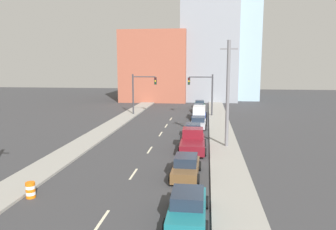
% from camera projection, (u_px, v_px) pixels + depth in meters
% --- Properties ---
extents(sidewalk_left, '(2.77, 95.18, 0.18)m').
position_uv_depth(sidewalk_left, '(137.00, 110.00, 56.85)').
color(sidewalk_left, gray).
rests_on(sidewalk_left, ground).
extents(sidewalk_right, '(2.77, 95.18, 0.18)m').
position_uv_depth(sidewalk_right, '(217.00, 111.00, 55.22)').
color(sidewalk_right, gray).
rests_on(sidewalk_right, ground).
extents(lane_stripe_at_7m, '(0.16, 2.40, 0.01)m').
position_uv_depth(lane_stripe_at_7m, '(102.00, 221.00, 16.58)').
color(lane_stripe_at_7m, beige).
rests_on(lane_stripe_at_7m, ground).
extents(lane_stripe_at_15m, '(0.16, 2.40, 0.01)m').
position_uv_depth(lane_stripe_at_15m, '(133.00, 174.00, 23.69)').
color(lane_stripe_at_15m, beige).
rests_on(lane_stripe_at_15m, ground).
extents(lane_stripe_at_21m, '(0.16, 2.40, 0.01)m').
position_uv_depth(lane_stripe_at_21m, '(150.00, 150.00, 30.34)').
color(lane_stripe_at_21m, beige).
rests_on(lane_stripe_at_21m, ground).
extents(lane_stripe_at_29m, '(0.16, 2.40, 0.01)m').
position_uv_depth(lane_stripe_at_29m, '(161.00, 134.00, 37.34)').
color(lane_stripe_at_29m, beige).
rests_on(lane_stripe_at_29m, ground).
extents(lane_stripe_at_34m, '(0.16, 2.40, 0.01)m').
position_uv_depth(lane_stripe_at_34m, '(166.00, 126.00, 42.37)').
color(lane_stripe_at_34m, beige).
rests_on(lane_stripe_at_34m, ground).
extents(lane_stripe_at_39m, '(0.16, 2.40, 0.01)m').
position_uv_depth(lane_stripe_at_39m, '(171.00, 119.00, 47.70)').
color(lane_stripe_at_39m, beige).
rests_on(lane_stripe_at_39m, ground).
extents(building_brick_left, '(14.00, 16.00, 14.90)m').
position_uv_depth(building_brick_left, '(157.00, 66.00, 73.94)').
color(building_brick_left, '#9E513D').
rests_on(building_brick_left, ground).
extents(building_office_center, '(12.00, 20.00, 23.39)m').
position_uv_depth(building_office_center, '(209.00, 48.00, 75.84)').
color(building_office_center, gray).
rests_on(building_office_center, ground).
extents(building_glass_right, '(13.00, 20.00, 38.97)m').
position_uv_depth(building_glass_right, '(229.00, 15.00, 78.06)').
color(building_glass_right, '#99B7CC').
rests_on(building_glass_right, ground).
extents(traffic_signal_left, '(3.84, 0.35, 6.39)m').
position_uv_depth(traffic_signal_left, '(140.00, 89.00, 50.84)').
color(traffic_signal_left, '#38383D').
rests_on(traffic_signal_left, ground).
extents(traffic_signal_right, '(3.84, 0.35, 6.39)m').
position_uv_depth(traffic_signal_right, '(205.00, 90.00, 49.64)').
color(traffic_signal_right, '#38383D').
rests_on(traffic_signal_right, ground).
extents(utility_pole_right_mid, '(1.60, 0.32, 10.05)m').
position_uv_depth(utility_pole_right_mid, '(228.00, 94.00, 30.39)').
color(utility_pole_right_mid, slate).
rests_on(utility_pole_right_mid, ground).
extents(traffic_barrel, '(0.56, 0.56, 0.95)m').
position_uv_depth(traffic_barrel, '(30.00, 190.00, 19.39)').
color(traffic_barrel, orange).
rests_on(traffic_barrel, ground).
extents(sedan_teal, '(2.12, 4.65, 1.52)m').
position_uv_depth(sedan_teal, '(188.00, 207.00, 16.57)').
color(sedan_teal, '#196B75').
rests_on(sedan_teal, ground).
extents(sedan_brown, '(2.07, 4.60, 1.54)m').
position_uv_depth(sedan_brown, '(186.00, 167.00, 23.03)').
color(sedan_brown, brown).
rests_on(sedan_brown, ground).
extents(pickup_truck_maroon, '(2.53, 5.63, 1.94)m').
position_uv_depth(pickup_truck_maroon, '(193.00, 142.00, 30.13)').
color(pickup_truck_maroon, maroon).
rests_on(pickup_truck_maroon, ground).
extents(sedan_gray, '(2.16, 4.36, 1.43)m').
position_uv_depth(sedan_gray, '(193.00, 131.00, 35.85)').
color(sedan_gray, slate).
rests_on(sedan_gray, ground).
extents(sedan_silver, '(2.14, 4.48, 1.42)m').
position_uv_depth(sedan_silver, '(198.00, 123.00, 40.96)').
color(sedan_silver, '#B2B2BC').
rests_on(sedan_silver, ground).
extents(box_truck_blue, '(2.28, 5.62, 1.87)m').
position_uv_depth(box_truck_blue, '(199.00, 113.00, 47.83)').
color(box_truck_blue, navy).
rests_on(box_truck_blue, ground).
extents(sedan_white, '(2.22, 4.31, 1.45)m').
position_uv_depth(sedan_white, '(199.00, 108.00, 54.29)').
color(sedan_white, silver).
rests_on(sedan_white, ground).
extents(sedan_green, '(2.20, 4.65, 1.35)m').
position_uv_depth(sedan_green, '(200.00, 104.00, 60.04)').
color(sedan_green, '#1E6033').
rests_on(sedan_green, ground).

